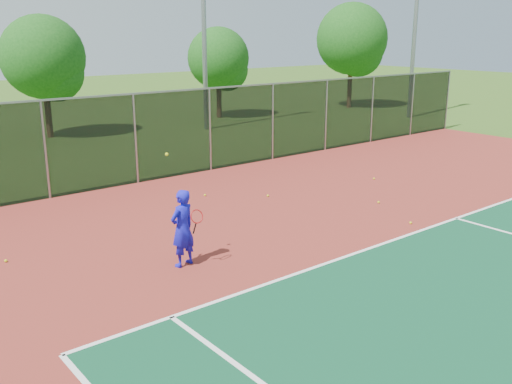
# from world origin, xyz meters

# --- Properties ---
(court_apron) EXTENTS (30.00, 20.00, 0.02)m
(court_apron) POSITION_xyz_m (0.00, 2.00, 0.01)
(court_apron) COLOR maroon
(court_apron) RESTS_ON ground
(fence_back) EXTENTS (30.00, 0.06, 3.03)m
(fence_back) POSITION_xyz_m (0.00, 12.00, 1.56)
(fence_back) COLOR black
(fence_back) RESTS_ON court_apron
(tennis_player) EXTENTS (0.70, 0.69, 2.54)m
(tennis_player) POSITION_xyz_m (-5.56, 4.91, 0.88)
(tennis_player) COLOR #1715C7
(tennis_player) RESTS_ON court_apron
(practice_ball_1) EXTENTS (0.07, 0.07, 0.07)m
(practice_ball_1) POSITION_xyz_m (0.64, 3.50, 0.06)
(practice_ball_1) COLOR yellow
(practice_ball_1) RESTS_ON court_apron
(practice_ball_2) EXTENTS (0.07, 0.07, 0.07)m
(practice_ball_2) POSITION_xyz_m (-8.57, 7.52, 0.06)
(practice_ball_2) COLOR yellow
(practice_ball_2) RESTS_ON court_apron
(practice_ball_3) EXTENTS (0.07, 0.07, 0.07)m
(practice_ball_3) POSITION_xyz_m (-0.66, 7.90, 0.06)
(practice_ball_3) COLOR yellow
(practice_ball_3) RESTS_ON court_apron
(practice_ball_4) EXTENTS (0.07, 0.07, 0.07)m
(practice_ball_4) POSITION_xyz_m (1.48, 5.29, 0.06)
(practice_ball_4) COLOR yellow
(practice_ball_4) RESTS_ON court_apron
(practice_ball_5) EXTENTS (0.07, 0.07, 0.07)m
(practice_ball_5) POSITION_xyz_m (-2.15, 9.18, 0.06)
(practice_ball_5) COLOR yellow
(practice_ball_5) RESTS_ON court_apron
(practice_ball_6) EXTENTS (0.07, 0.07, 0.07)m
(practice_ball_6) POSITION_xyz_m (3.60, 7.24, 0.06)
(practice_ball_6) COLOR yellow
(practice_ball_6) RESTS_ON court_apron
(tree_back_left) EXTENTS (3.95, 3.95, 5.80)m
(tree_back_left) POSITION_xyz_m (-2.10, 22.60, 3.64)
(tree_back_left) COLOR #3C2915
(tree_back_left) RESTS_ON ground
(tree_back_mid) EXTENTS (3.60, 3.60, 5.29)m
(tree_back_mid) POSITION_xyz_m (8.20, 22.90, 3.32)
(tree_back_mid) COLOR #3C2915
(tree_back_mid) RESTS_ON ground
(tree_back_right) EXTENTS (4.68, 4.68, 6.88)m
(tree_back_right) POSITION_xyz_m (17.79, 21.21, 4.31)
(tree_back_right) COLOR #3C2915
(tree_back_right) RESTS_ON ground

